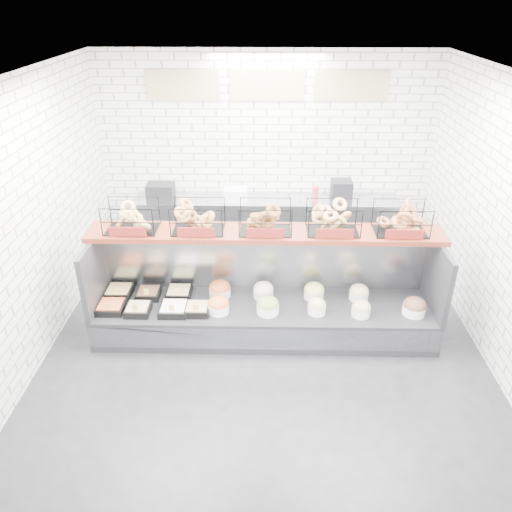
{
  "coord_description": "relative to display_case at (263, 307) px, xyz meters",
  "views": [
    {
      "loc": [
        0.0,
        -4.66,
        3.71
      ],
      "look_at": [
        -0.11,
        0.45,
        0.97
      ],
      "focal_mm": 35.0,
      "sensor_mm": 36.0,
      "label": 1
    }
  ],
  "objects": [
    {
      "name": "ground",
      "position": [
        0.01,
        -0.34,
        -0.33
      ],
      "size": [
        5.5,
        5.5,
        0.0
      ],
      "primitive_type": "plane",
      "color": "black",
      "rests_on": "ground"
    },
    {
      "name": "display_case",
      "position": [
        0.0,
        0.0,
        0.0
      ],
      "size": [
        4.0,
        0.9,
        1.2
      ],
      "color": "black",
      "rests_on": "ground"
    },
    {
      "name": "prep_counter",
      "position": [
        0.0,
        2.09,
        0.14
      ],
      "size": [
        4.0,
        0.6,
        1.2
      ],
      "color": "#93969B",
      "rests_on": "ground"
    },
    {
      "name": "bagel_shelf",
      "position": [
        0.01,
        0.18,
        1.06
      ],
      "size": [
        4.1,
        0.5,
        0.4
      ],
      "color": "#501A11",
      "rests_on": "display_case"
    },
    {
      "name": "room_shell",
      "position": [
        0.01,
        0.26,
        1.73
      ],
      "size": [
        5.02,
        5.51,
        3.01
      ],
      "color": "white",
      "rests_on": "ground"
    }
  ]
}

